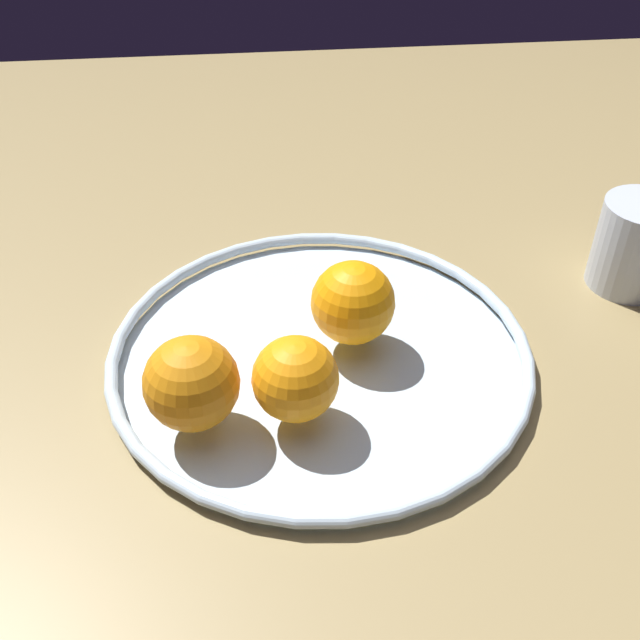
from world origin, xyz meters
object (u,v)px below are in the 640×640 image
Objects in this scene: fruit_bowl at (320,352)px; orange_front_right at (192,383)px; ambient_mug at (637,246)px; orange_back_left at (353,302)px; orange_front_left at (295,379)px.

orange_front_right reaches higher than fruit_bowl.
orange_front_right is 0.64× the size of ambient_mug.
orange_back_left is 0.64× the size of ambient_mug.
ambient_mug is at bearing 103.86° from orange_back_left.
ambient_mug is (-7.49, 30.36, -0.91)cm from orange_back_left.
orange_back_left is at bearing 146.89° from orange_front_left.
orange_back_left is 1.08× the size of orange_front_left.
fruit_bowl is at bearing 160.43° from orange_front_left.
orange_front_right is (8.00, -11.13, 4.78)cm from fruit_bowl.
fruit_bowl is 5.03× the size of orange_front_right.
fruit_bowl is 5.09× the size of orange_back_left.
fruit_bowl is at bearing -69.89° from orange_back_left.
orange_back_left is 31.28cm from ambient_mug.
fruit_bowl is 5.79cm from orange_back_left.
ambient_mug reaches higher than fruit_bowl.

